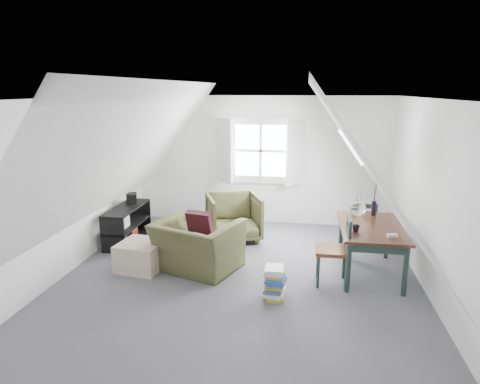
% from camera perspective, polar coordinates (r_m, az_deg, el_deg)
% --- Properties ---
extents(floor, '(5.50, 5.50, 0.00)m').
position_cam_1_polar(floor, '(6.16, -0.15, -11.58)').
color(floor, '#504F55').
rests_on(floor, ground).
extents(ceiling, '(5.50, 5.50, 0.00)m').
position_cam_1_polar(ceiling, '(5.58, -0.17, 12.37)').
color(ceiling, white).
rests_on(ceiling, wall_back).
extents(wall_back, '(5.00, 0.00, 5.00)m').
position_cam_1_polar(wall_back, '(8.41, 2.78, 4.20)').
color(wall_back, white).
rests_on(wall_back, ground).
extents(wall_front, '(5.00, 0.00, 5.00)m').
position_cam_1_polar(wall_front, '(3.20, -8.07, -11.89)').
color(wall_front, white).
rests_on(wall_front, ground).
extents(wall_left, '(0.00, 5.50, 5.50)m').
position_cam_1_polar(wall_left, '(6.60, -22.13, 0.60)').
color(wall_left, white).
rests_on(wall_left, ground).
extents(wall_right, '(0.00, 5.50, 5.50)m').
position_cam_1_polar(wall_right, '(5.90, 24.57, -1.08)').
color(wall_right, white).
rests_on(wall_right, ground).
extents(slope_left, '(3.19, 5.50, 4.48)m').
position_cam_1_polar(slope_left, '(6.07, -14.82, 5.15)').
color(slope_left, white).
rests_on(slope_left, wall_left).
extents(slope_right, '(3.19, 5.50, 4.48)m').
position_cam_1_polar(slope_right, '(5.61, 15.72, 4.43)').
color(slope_right, white).
rests_on(slope_right, wall_right).
extents(dormer_window, '(1.71, 0.35, 1.30)m').
position_cam_1_polar(dormer_window, '(8.31, 2.74, 5.48)').
color(dormer_window, white).
rests_on(dormer_window, wall_back).
extents(skylight, '(0.35, 0.75, 0.47)m').
position_cam_1_polar(skylight, '(6.89, 14.48, 5.88)').
color(skylight, white).
rests_on(skylight, slope_right).
extents(armchair_near, '(1.42, 1.33, 0.74)m').
position_cam_1_polar(armchair_near, '(6.51, -5.60, -10.19)').
color(armchair_near, '#404221').
rests_on(armchair_near, floor).
extents(armchair_far, '(1.15, 1.16, 0.82)m').
position_cam_1_polar(armchair_far, '(7.70, -0.85, -6.30)').
color(armchair_far, '#404221').
rests_on(armchair_far, floor).
extents(throw_pillow, '(0.42, 0.30, 0.40)m').
position_cam_1_polar(throw_pillow, '(6.41, -5.41, -4.16)').
color(throw_pillow, '#390F1A').
rests_on(throw_pillow, armchair_near).
extents(ottoman, '(0.70, 0.70, 0.41)m').
position_cam_1_polar(ottoman, '(6.59, -12.98, -8.26)').
color(ottoman, tan).
rests_on(ottoman, floor).
extents(dining_table, '(0.87, 1.45, 0.72)m').
position_cam_1_polar(dining_table, '(6.40, 17.07, -5.16)').
color(dining_table, '#371C11').
rests_on(dining_table, floor).
extents(demijohn, '(0.24, 0.24, 0.34)m').
position_cam_1_polar(demijohn, '(6.74, 15.43, -2.01)').
color(demijohn, silver).
rests_on(demijohn, dining_table).
extents(vase_twigs, '(0.07, 0.08, 0.56)m').
position_cam_1_polar(vase_twigs, '(6.87, 17.41, -1.97)').
color(vase_twigs, black).
rests_on(vase_twigs, dining_table).
extents(cup, '(0.11, 0.11, 0.09)m').
position_cam_1_polar(cup, '(6.05, 15.17, -5.15)').
color(cup, black).
rests_on(cup, dining_table).
extents(paper_box, '(0.14, 0.11, 0.04)m').
position_cam_1_polar(paper_box, '(5.97, 19.64, -5.51)').
color(paper_box, white).
rests_on(paper_box, dining_table).
extents(dining_chair_far, '(0.38, 0.38, 0.81)m').
position_cam_1_polar(dining_chair_far, '(7.47, 16.29, -4.09)').
color(dining_chair_far, '#602D19').
rests_on(dining_chair_far, floor).
extents(dining_chair_near, '(0.45, 0.45, 0.96)m').
position_cam_1_polar(dining_chair_near, '(6.00, 12.58, -7.45)').
color(dining_chair_near, '#602D19').
rests_on(dining_chair_near, floor).
extents(media_shelf, '(0.41, 1.22, 0.63)m').
position_cam_1_polar(media_shelf, '(7.73, -14.90, -4.47)').
color(media_shelf, black).
rests_on(media_shelf, floor).
extents(electronics_box, '(0.25, 0.29, 0.20)m').
position_cam_1_polar(electronics_box, '(7.87, -14.25, -0.88)').
color(electronics_box, black).
rests_on(electronics_box, media_shelf).
extents(magazine_stack, '(0.31, 0.37, 0.41)m').
position_cam_1_polar(magazine_stack, '(5.59, 4.63, -12.00)').
color(magazine_stack, '#B29933').
rests_on(magazine_stack, floor).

